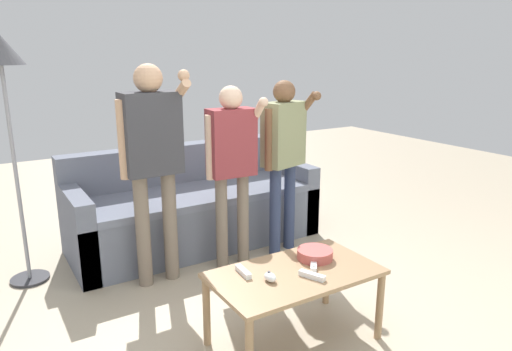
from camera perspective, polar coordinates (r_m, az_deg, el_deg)
The scene contains 12 objects.
ground_plane at distance 3.12m, azimuth 5.32°, elevation -17.85°, with size 12.00×12.00×0.00m, color tan.
couch at distance 4.26m, azimuth -7.65°, elevation -4.06°, with size 2.17×0.85×0.86m.
coffee_table at distance 2.78m, azimuth 4.75°, elevation -12.69°, with size 0.97×0.55×0.46m.
snack_bowl at distance 2.91m, azimuth 7.22°, elevation -9.50°, with size 0.22×0.22×0.06m, color #B24C47.
game_remote_nunchuk at distance 2.63m, azimuth 1.74°, elevation -12.29°, with size 0.06×0.09×0.05m.
floor_lamp at distance 3.67m, azimuth -28.61°, elevation 11.15°, with size 0.32×0.32×1.82m.
player_left at distance 3.37m, azimuth -12.54°, elevation 3.06°, with size 0.48×0.31×1.61m.
player_center at distance 3.59m, azimuth -2.98°, elevation 2.39°, with size 0.42×0.33×1.44m.
player_right at distance 3.87m, azimuth 3.39°, elevation 3.50°, with size 0.47×0.31×1.46m.
game_remote_wand_near at distance 2.80m, azimuth 7.04°, elevation -10.83°, with size 0.12×0.14×0.03m.
game_remote_wand_far at distance 2.71m, azimuth -1.57°, elevation -11.67°, with size 0.05×0.15×0.03m.
game_remote_wand_spare at distance 2.68m, azimuth 6.86°, elevation -12.04°, with size 0.09×0.16×0.03m.
Camera 1 is at (-1.60, -2.08, 1.68)m, focal length 32.74 mm.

